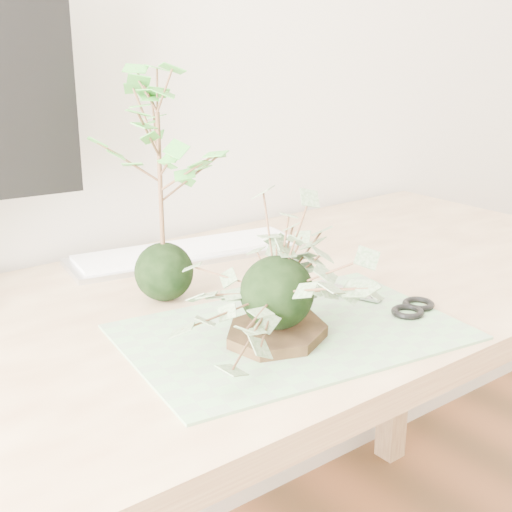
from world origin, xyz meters
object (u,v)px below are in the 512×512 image
maple_kokedama (158,128)px  keyboard (187,252)px  desk (239,349)px  ivy_kokedama (277,259)px

maple_kokedama → keyboard: (0.15, 0.17, -0.26)m
desk → maple_kokedama: (-0.09, 0.07, 0.36)m
desk → keyboard: keyboard is taller
ivy_kokedama → desk: bearing=71.3°
desk → maple_kokedama: 0.37m
desk → ivy_kokedama: bearing=-108.7°
desk → maple_kokedama: maple_kokedama is taller
ivy_kokedama → keyboard: size_ratio=0.77×
keyboard → ivy_kokedama: bearing=-95.4°
desk → ivy_kokedama: ivy_kokedama is taller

